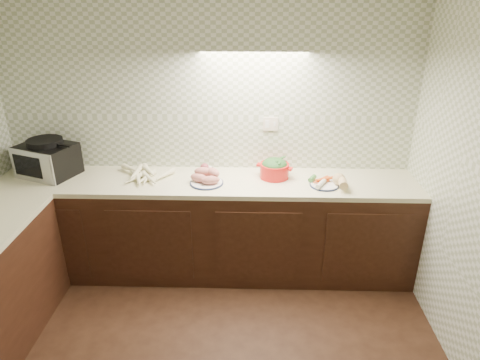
{
  "coord_description": "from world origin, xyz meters",
  "views": [
    {
      "loc": [
        0.39,
        -1.82,
        2.4
      ],
      "look_at": [
        0.3,
        1.25,
        1.02
      ],
      "focal_mm": 32.0,
      "sensor_mm": 36.0,
      "label": 1
    }
  ],
  "objects_px": {
    "onion_bowl": "(206,171)",
    "dutch_oven": "(274,168)",
    "toaster_oven": "(47,158)",
    "veg_plate": "(330,181)",
    "sweet_potato_plate": "(207,178)",
    "parsnip_pile": "(145,176)"
  },
  "relations": [
    {
      "from": "onion_bowl",
      "to": "dutch_oven",
      "type": "distance_m",
      "value": 0.6
    },
    {
      "from": "toaster_oven",
      "to": "dutch_oven",
      "type": "height_order",
      "value": "toaster_oven"
    },
    {
      "from": "dutch_oven",
      "to": "veg_plate",
      "type": "bearing_deg",
      "value": -0.89
    },
    {
      "from": "sweet_potato_plate",
      "to": "veg_plate",
      "type": "xyz_separation_m",
      "value": [
        1.03,
        -0.02,
        -0.01
      ]
    },
    {
      "from": "sweet_potato_plate",
      "to": "veg_plate",
      "type": "distance_m",
      "value": 1.03
    },
    {
      "from": "sweet_potato_plate",
      "to": "veg_plate",
      "type": "relative_size",
      "value": 0.9
    },
    {
      "from": "onion_bowl",
      "to": "sweet_potato_plate",
      "type": "bearing_deg",
      "value": -82.19
    },
    {
      "from": "toaster_oven",
      "to": "onion_bowl",
      "type": "distance_m",
      "value": 1.38
    },
    {
      "from": "toaster_oven",
      "to": "sweet_potato_plate",
      "type": "distance_m",
      "value": 1.41
    },
    {
      "from": "sweet_potato_plate",
      "to": "dutch_oven",
      "type": "height_order",
      "value": "dutch_oven"
    },
    {
      "from": "onion_bowl",
      "to": "parsnip_pile",
      "type": "bearing_deg",
      "value": -167.6
    },
    {
      "from": "dutch_oven",
      "to": "veg_plate",
      "type": "xyz_separation_m",
      "value": [
        0.46,
        -0.16,
        -0.04
      ]
    },
    {
      "from": "toaster_oven",
      "to": "sweet_potato_plate",
      "type": "xyz_separation_m",
      "value": [
        1.4,
        -0.14,
        -0.1
      ]
    },
    {
      "from": "sweet_potato_plate",
      "to": "onion_bowl",
      "type": "xyz_separation_m",
      "value": [
        -0.02,
        0.17,
        -0.01
      ]
    },
    {
      "from": "veg_plate",
      "to": "sweet_potato_plate",
      "type": "bearing_deg",
      "value": 178.65
    },
    {
      "from": "sweet_potato_plate",
      "to": "dutch_oven",
      "type": "relative_size",
      "value": 0.91
    },
    {
      "from": "veg_plate",
      "to": "dutch_oven",
      "type": "bearing_deg",
      "value": 160.28
    },
    {
      "from": "parsnip_pile",
      "to": "toaster_oven",
      "type": "bearing_deg",
      "value": 174.77
    },
    {
      "from": "toaster_oven",
      "to": "parsnip_pile",
      "type": "bearing_deg",
      "value": 15.5
    },
    {
      "from": "sweet_potato_plate",
      "to": "onion_bowl",
      "type": "height_order",
      "value": "sweet_potato_plate"
    },
    {
      "from": "toaster_oven",
      "to": "onion_bowl",
      "type": "relative_size",
      "value": 3.88
    },
    {
      "from": "toaster_oven",
      "to": "dutch_oven",
      "type": "bearing_deg",
      "value": 20.71
    }
  ]
}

